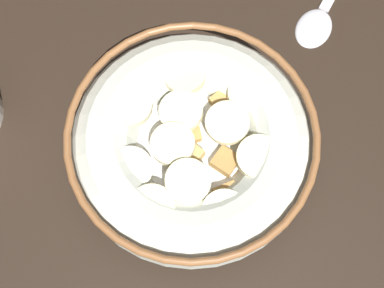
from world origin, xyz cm
name	(u,v)px	position (x,y,z in cm)	size (l,w,h in cm)	color
ground_plane	(192,158)	(0.00, 0.00, -1.00)	(105.58, 105.58, 2.00)	black
cereal_bowl	(192,144)	(-0.01, -0.01, 3.04)	(19.73, 19.73, 5.71)	beige
spoon	(324,9)	(8.66, -16.99, 0.34)	(12.00, 13.98, 0.80)	silver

